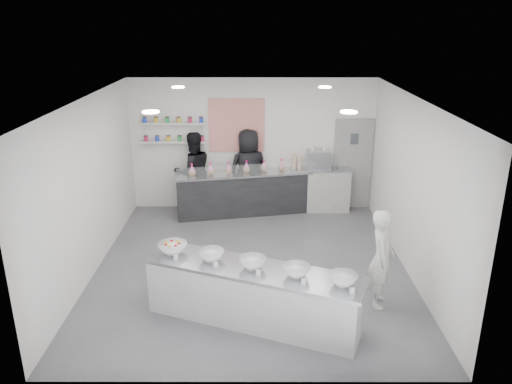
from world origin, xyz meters
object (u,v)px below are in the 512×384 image
at_px(espresso_machine, 318,160).
at_px(staff_right, 249,170).
at_px(espresso_ledge, 320,190).
at_px(staff_left, 193,172).
at_px(prep_counter, 253,295).
at_px(back_bar, 247,193).
at_px(woman_prep, 381,259).

bearing_deg(espresso_machine, staff_right, 178.50).
height_order(espresso_ledge, staff_left, staff_left).
xyz_separation_m(prep_counter, espresso_machine, (1.44, 4.47, 0.77)).
xyz_separation_m(back_bar, espresso_machine, (1.61, 0.21, 0.72)).
height_order(espresso_machine, staff_right, staff_right).
relative_size(woman_prep, staff_right, 0.83).
bearing_deg(staff_right, back_bar, 61.17).
xyz_separation_m(espresso_ledge, woman_prep, (0.44, -4.00, 0.28)).
bearing_deg(staff_left, espresso_ledge, 155.16).
height_order(back_bar, espresso_machine, espresso_machine).
relative_size(back_bar, staff_right, 1.66).
distance_m(back_bar, espresso_ledge, 1.69).
xyz_separation_m(espresso_ledge, staff_right, (-1.63, 0.04, 0.45)).
bearing_deg(prep_counter, woman_prep, 35.01).
distance_m(espresso_ledge, staff_right, 1.69).
distance_m(prep_counter, staff_left, 4.74).
bearing_deg(staff_right, espresso_machine, 159.42).
distance_m(woman_prep, staff_left, 5.24).
distance_m(prep_counter, woman_prep, 2.04).
height_order(prep_counter, staff_right, staff_right).
bearing_deg(espresso_ledge, back_bar, -172.89).
xyz_separation_m(back_bar, staff_right, (0.04, 0.25, 0.46)).
distance_m(espresso_machine, woman_prep, 4.05).
distance_m(back_bar, staff_right, 0.53).
xyz_separation_m(prep_counter, woman_prep, (1.95, 0.47, 0.34)).
height_order(back_bar, staff_right, staff_right).
height_order(back_bar, staff_left, staff_left).
height_order(woman_prep, staff_right, staff_right).
relative_size(woman_prep, staff_left, 0.85).
relative_size(prep_counter, staff_left, 1.76).
height_order(espresso_ledge, staff_right, staff_right).
bearing_deg(espresso_machine, prep_counter, -107.88).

